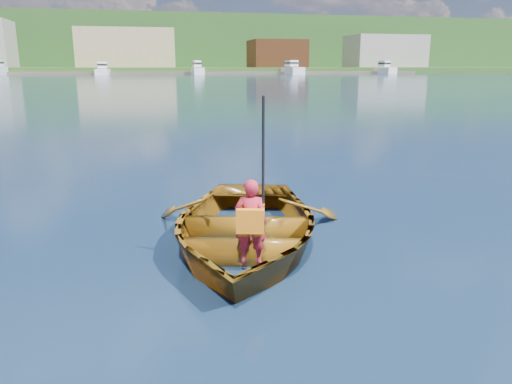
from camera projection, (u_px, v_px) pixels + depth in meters
ground at (153, 266)px, 6.53m from camera, size 600.00×600.00×0.00m
rowboat at (244, 226)px, 7.18m from camera, size 4.10×4.98×0.90m
child_paddler at (251, 221)px, 6.22m from camera, size 0.45×0.41×2.10m
shoreline at (142, 48)px, 227.97m from camera, size 400.00×140.00×22.00m
dock at (165, 73)px, 147.85m from camera, size 160.04×5.97×0.80m
waterfront_buildings at (117, 49)px, 159.21m from camera, size 202.00×16.00×14.00m
marina_yachts at (149, 70)px, 142.18m from camera, size 144.62×13.94×4.37m
hillside_trees at (229, 32)px, 235.95m from camera, size 290.55×88.06×27.02m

